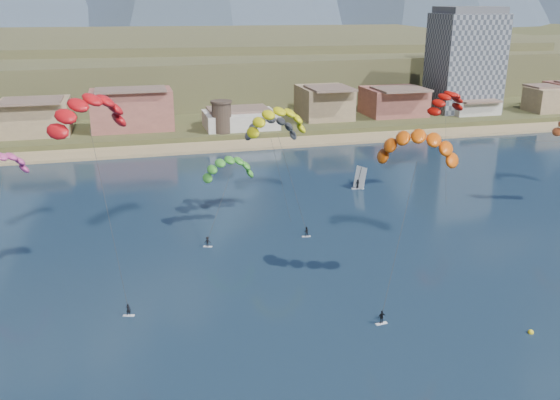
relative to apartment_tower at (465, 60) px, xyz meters
name	(u,v)px	position (x,y,z in m)	size (l,w,h in m)	color
beach	(208,147)	(-85.00, -22.00, -17.57)	(2200.00, 12.00, 0.90)	tan
land	(141,38)	(-85.00, 432.00, -17.82)	(2200.00, 900.00, 4.00)	brown
foothills	(218,61)	(-62.61, 104.47, -8.74)	(940.00, 210.00, 18.00)	brown
town	(46,113)	(-125.00, -6.00, -9.82)	(400.00, 24.00, 12.00)	silver
apartment_tower	(465,60)	(0.00, 0.00, 0.00)	(20.00, 16.00, 32.00)	gray
watchtower	(222,116)	(-80.00, -14.00, -11.45)	(5.82, 5.82, 8.60)	#47382D
kitesurfer_red	(88,107)	(-109.25, -94.42, 5.92)	(11.64, 16.57, 27.04)	silver
kitesurfer_yellow	(277,117)	(-80.33, -76.20, -0.13)	(11.44, 13.55, 21.10)	silver
kitesurfer_orange	(418,142)	(-68.94, -104.27, 1.37)	(15.05, 15.36, 23.43)	silver
kitesurfer_green	(228,165)	(-89.16, -78.23, -7.24)	(10.49, 11.29, 14.28)	silver
distant_kite_pink	(0,162)	(-123.11, -80.13, -3.87)	(8.91, 8.14, 17.02)	#262626
distant_kite_dark	(271,124)	(-80.47, -72.01, -2.06)	(10.09, 6.63, 18.89)	#262626
distant_kite_red	(447,99)	(-45.87, -70.42, 0.72)	(10.10, 7.81, 21.47)	#262626
windsurfer	(359,182)	(-60.47, -64.38, -16.39)	(2.60, 2.85, 4.49)	silver
buoy	(531,332)	(-61.62, -120.91, -17.71)	(0.66, 0.66, 0.66)	yellow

